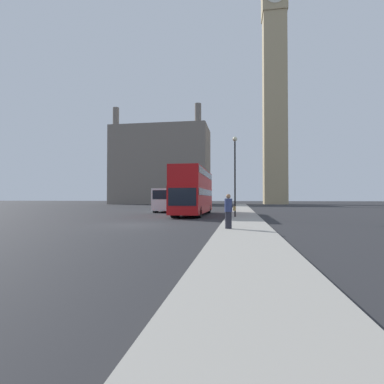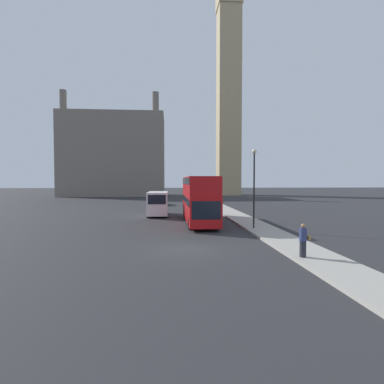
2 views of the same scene
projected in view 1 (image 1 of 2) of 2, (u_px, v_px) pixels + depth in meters
name	position (u px, v px, depth m)	size (l,w,h in m)	color
ground_plane	(136.00, 225.00, 17.63)	(300.00, 300.00, 0.00)	#28282B
sidewalk_strip	(244.00, 225.00, 16.64)	(2.57, 120.00, 0.15)	#9E998E
clock_tower	(274.00, 66.00, 80.19)	(6.44, 6.61, 72.32)	tan
building_block_distant	(162.00, 166.00, 81.83)	(25.52, 13.43, 25.26)	slate
red_double_decker_bus	(193.00, 190.00, 27.87)	(2.47, 11.09, 4.20)	#B71114
white_van	(167.00, 200.00, 34.14)	(2.17, 5.38, 2.63)	white
pedestrian	(229.00, 211.00, 14.05)	(0.52, 0.36, 1.62)	#23232D
street_lamp	(235.00, 165.00, 23.02)	(0.36, 0.36, 6.18)	black
parked_sedan	(187.00, 204.00, 48.88)	(1.79, 4.44, 1.46)	black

